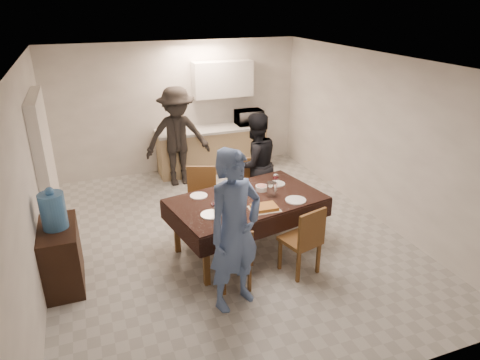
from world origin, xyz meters
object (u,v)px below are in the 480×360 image
object	(u,v)px
water_pitcher	(272,189)
microwave	(249,117)
wine_bottle	(242,187)
person_near	(235,231)
console	(62,256)
dining_table	(247,201)
person_far	(255,164)
person_kitchen	(177,137)
water_jug	(53,211)
savoury_tart	(264,207)

from	to	relation	value
water_pitcher	microwave	size ratio (longest dim) A/B	0.38
wine_bottle	microwave	bearing A→B (deg)	66.80
person_near	console	bearing A→B (deg)	131.00
dining_table	person_far	world-z (taller)	person_far
dining_table	person_far	bearing A→B (deg)	51.06
dining_table	person_near	size ratio (longest dim) A/B	1.17
person_far	person_kitchen	xyz separation A→B (m)	(-0.91, 1.61, 0.09)
water_pitcher	water_jug	bearing A→B (deg)	178.33
water_jug	wine_bottle	xyz separation A→B (m)	(2.39, 0.02, -0.08)
dining_table	water_pitcher	xyz separation A→B (m)	(0.35, -0.05, 0.14)
water_pitcher	savoury_tart	bearing A→B (deg)	-127.15
person_far	person_kitchen	size ratio (longest dim) A/B	0.90
person_far	water_jug	bearing A→B (deg)	9.85
dining_table	person_kitchen	size ratio (longest dim) A/B	1.19
console	dining_table	bearing A→B (deg)	-0.74
dining_table	person_near	distance (m)	1.20
water_pitcher	person_kitchen	xyz separation A→B (m)	(-0.71, 2.71, 0.04)
console	microwave	bearing A→B (deg)	39.72
microwave	person_far	xyz separation A→B (m)	(-0.71, -2.06, -0.21)
dining_table	water_jug	size ratio (longest dim) A/B	5.06
person_near	person_far	distance (m)	2.37
microwave	person_far	distance (m)	2.19
dining_table	water_jug	xyz separation A→B (m)	(-2.44, 0.03, 0.27)
water_jug	person_far	bearing A→B (deg)	18.81
wine_bottle	person_far	distance (m)	1.17
savoury_tart	person_far	size ratio (longest dim) A/B	0.23
console	person_near	bearing A→B (deg)	-29.78
wine_bottle	person_kitchen	distance (m)	2.62
water_jug	person_kitchen	world-z (taller)	person_kitchen
dining_table	wine_bottle	distance (m)	0.20
console	wine_bottle	size ratio (longest dim) A/B	2.82
wine_bottle	water_pitcher	bearing A→B (deg)	-14.04
console	person_far	world-z (taller)	person_far
water_jug	wine_bottle	distance (m)	2.39
water_pitcher	person_near	world-z (taller)	person_near
dining_table	person_kitchen	world-z (taller)	person_kitchen
dining_table	console	xyz separation A→B (m)	(-2.44, 0.03, -0.36)
savoury_tart	person_near	bearing A→B (deg)	-134.13
dining_table	console	distance (m)	2.47
water_jug	person_kitchen	bearing A→B (deg)	51.60
console	water_pitcher	distance (m)	2.84
water_jug	savoury_tart	world-z (taller)	water_jug
person_far	wine_bottle	bearing A→B (deg)	50.08
water_jug	person_far	world-z (taller)	person_far
dining_table	person_far	xyz separation A→B (m)	(0.55, 1.05, 0.09)
water_jug	microwave	xyz separation A→B (m)	(3.70, 3.07, 0.03)
microwave	person_far	bearing A→B (deg)	70.95
water_jug	water_pitcher	distance (m)	2.79
wine_bottle	person_near	distance (m)	1.21
water_jug	savoury_tart	distance (m)	2.58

